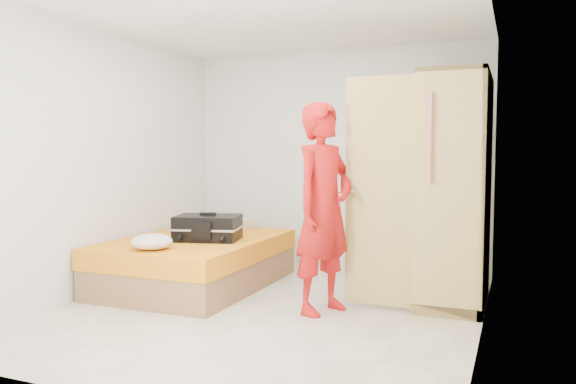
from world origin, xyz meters
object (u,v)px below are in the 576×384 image
at_px(wardrobe, 449,195).
at_px(round_cushion, 152,242).
at_px(suitcase, 208,228).
at_px(bed, 196,262).
at_px(person, 324,208).

xyz_separation_m(wardrobe, round_cushion, (-2.52, -1.07, -0.43)).
distance_m(wardrobe, suitcase, 2.39).
relative_size(bed, wardrobe, 0.96).
bearing_deg(person, bed, 96.80).
bearing_deg(wardrobe, bed, -172.30).
relative_size(suitcase, round_cushion, 1.95).
xyz_separation_m(bed, person, (1.54, -0.40, 0.66)).
bearing_deg(bed, wardrobe, 7.70).
height_order(bed, suitcase, suitcase).
bearing_deg(person, round_cushion, 123.61).
relative_size(person, round_cushion, 4.76).
xyz_separation_m(bed, wardrobe, (2.50, 0.34, 0.75)).
height_order(wardrobe, round_cushion, wardrobe).
bearing_deg(suitcase, person, -29.04).
bearing_deg(person, suitcase, 96.94).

